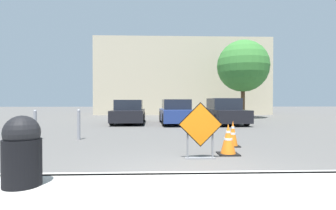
{
  "coord_description": "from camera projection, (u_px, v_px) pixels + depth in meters",
  "views": [
    {
      "loc": [
        -0.55,
        -4.51,
        1.39
      ],
      "look_at": [
        -0.04,
        9.59,
        1.17
      ],
      "focal_mm": 28.0,
      "sensor_mm": 36.0,
      "label": 1
    }
  ],
  "objects": [
    {
      "name": "trash_bin",
      "position": [
        22.0,
        151.0,
        3.85
      ],
      "size": [
        0.54,
        0.54,
        1.04
      ],
      "color": "black",
      "rests_on": "sidewalk_strip"
    },
    {
      "name": "parked_car_nearest",
      "position": [
        129.0,
        113.0,
        16.15
      ],
      "size": [
        1.99,
        4.28,
        1.45
      ],
      "rotation": [
        0.0,
        0.0,
        3.17
      ],
      "color": "black",
      "rests_on": "ground_plane"
    },
    {
      "name": "curb_lip",
      "position": [
        190.0,
        177.0,
        4.55
      ],
      "size": [
        30.2,
        0.2,
        0.14
      ],
      "color": "#ADAAA3",
      "rests_on": "ground_plane"
    },
    {
      "name": "sidewalk_strip",
      "position": [
        200.0,
        200.0,
        3.5
      ],
      "size": [
        30.2,
        2.12,
        0.14
      ],
      "color": "#ADAAA3",
      "rests_on": "ground_plane"
    },
    {
      "name": "traffic_cone_nearest",
      "position": [
        228.0,
        139.0,
        6.78
      ],
      "size": [
        0.53,
        0.53,
        0.8
      ],
      "color": "black",
      "rests_on": "ground_plane"
    },
    {
      "name": "parked_car_third",
      "position": [
        224.0,
        112.0,
        15.79
      ],
      "size": [
        2.1,
        4.36,
        1.55
      ],
      "rotation": [
        0.0,
        0.0,
        3.19
      ],
      "color": "black",
      "rests_on": "ground_plane"
    },
    {
      "name": "bollard_second",
      "position": [
        35.0,
        124.0,
        9.32
      ],
      "size": [
        0.12,
        0.12,
        1.07
      ],
      "color": "gray",
      "rests_on": "ground_plane"
    },
    {
      "name": "road_closed_sign",
      "position": [
        200.0,
        129.0,
        6.28
      ],
      "size": [
        1.07,
        0.2,
        1.36
      ],
      "color": "black",
      "rests_on": "ground_plane"
    },
    {
      "name": "ground_plane",
      "position": [
        168.0,
        126.0,
        14.55
      ],
      "size": [
        96.0,
        96.0,
        0.0
      ],
      "primitive_type": "plane",
      "color": "#565451"
    },
    {
      "name": "building_facade_backdrop",
      "position": [
        182.0,
        78.0,
        28.01
      ],
      "size": [
        17.66,
        5.0,
        7.7
      ],
      "color": "beige",
      "rests_on": "ground_plane"
    },
    {
      "name": "parked_car_second",
      "position": [
        176.0,
        113.0,
        15.75
      ],
      "size": [
        2.03,
        4.38,
        1.48
      ],
      "rotation": [
        0.0,
        0.0,
        3.19
      ],
      "color": "navy",
      "rests_on": "ground_plane"
    },
    {
      "name": "bollard_nearest",
      "position": [
        79.0,
        124.0,
        9.38
      ],
      "size": [
        0.12,
        0.12,
        1.09
      ],
      "color": "gray",
      "rests_on": "ground_plane"
    },
    {
      "name": "traffic_cone_second",
      "position": [
        233.0,
        134.0,
        7.96
      ],
      "size": [
        0.4,
        0.4,
        0.79
      ],
      "color": "black",
      "rests_on": "ground_plane"
    },
    {
      "name": "street_tree_behind_lot",
      "position": [
        243.0,
        66.0,
        21.04
      ],
      "size": [
        4.15,
        4.15,
        6.27
      ],
      "color": "#513823",
      "rests_on": "ground_plane"
    }
  ]
}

